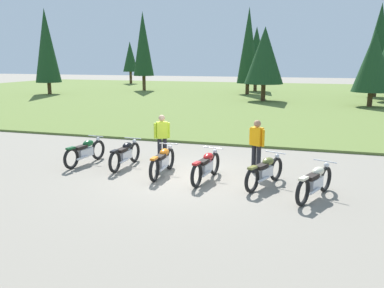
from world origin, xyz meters
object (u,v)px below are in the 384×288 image
Objects in this scene: motorcycle_british_green at (85,151)px; motorcycle_black at (125,154)px; motorcycle_olive at (265,171)px; rider_near_row_end at (162,136)px; motorcycle_red at (206,166)px; rider_with_back_turned at (257,143)px; motorcycle_cream at (315,182)px; motorcycle_orange at (163,161)px.

motorcycle_black is (1.47, 0.04, 0.00)m from motorcycle_british_green.
rider_near_row_end is at bearing 157.75° from motorcycle_olive.
rider_with_back_turned reaches higher than motorcycle_red.
motorcycle_cream is 2.65m from rider_with_back_turned.
motorcycle_orange is at bearing -68.16° from rider_near_row_end.
motorcycle_red is 1.85m from rider_with_back_turned.
motorcycle_orange is 1.06× the size of motorcycle_cream.
motorcycle_orange is at bearing 169.49° from motorcycle_cream.
rider_with_back_turned is (2.70, 1.07, 0.51)m from motorcycle_orange.
motorcycle_cream is at bearing -25.21° from motorcycle_olive.
motorcycle_red is at bearing 167.69° from motorcycle_cream.
motorcycle_olive is (6.11, -0.67, 0.00)m from motorcycle_british_green.
motorcycle_british_green and motorcycle_olive have the same top height.
motorcycle_british_green is 1.06× the size of motorcycle_cream.
motorcycle_orange is (2.98, -0.47, 0.00)m from motorcycle_british_green.
motorcycle_british_green is 5.73m from rider_with_back_turned.
motorcycle_british_green is 2.64m from rider_near_row_end.
rider_near_row_end is at bearing 18.51° from motorcycle_british_green.
motorcycle_cream is 1.18× the size of rider_with_back_turned.
rider_with_back_turned reaches higher than motorcycle_olive.
motorcycle_british_green is at bearing 173.75° from motorcycle_olive.
rider_with_back_turned and rider_near_row_end have the same top height.
motorcycle_british_green is 1.00× the size of motorcycle_red.
motorcycle_british_green is at bearing -178.47° from motorcycle_black.
rider_with_back_turned reaches higher than motorcycle_british_green.
motorcycle_orange is at bearing 176.37° from motorcycle_olive.
motorcycle_black is 1.26× the size of rider_near_row_end.
motorcycle_british_green is at bearing 171.80° from motorcycle_red.
motorcycle_cream is (1.34, -0.63, 0.00)m from motorcycle_olive.
motorcycle_cream is at bearing -9.90° from motorcycle_british_green.
motorcycle_olive is 3.97m from rider_near_row_end.
motorcycle_british_green and motorcycle_orange have the same top height.
motorcycle_red is at bearing -135.81° from rider_with_back_turned.
motorcycle_british_green is 3.02m from motorcycle_orange.
rider_with_back_turned is (5.68, 0.60, 0.51)m from motorcycle_british_green.
motorcycle_cream is (4.47, -0.83, 0.00)m from motorcycle_orange.
motorcycle_cream is at bearing -47.04° from rider_with_back_turned.
motorcycle_british_green is 1.26× the size of rider_near_row_end.
motorcycle_red and motorcycle_olive have the same top height.
motorcycle_orange is (1.51, -0.51, 0.00)m from motorcycle_black.
rider_near_row_end reaches higher than motorcycle_cream.
motorcycle_black is 6.13m from motorcycle_cream.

